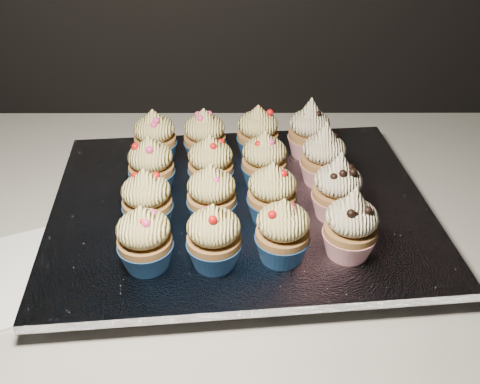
% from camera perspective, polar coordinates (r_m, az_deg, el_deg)
% --- Properties ---
extents(worktop, '(2.44, 0.64, 0.04)m').
position_cam_1_polar(worktop, '(0.78, 3.58, -2.69)').
color(worktop, beige).
rests_on(worktop, cabinet).
extents(napkin, '(0.22, 0.22, 0.00)m').
position_cam_1_polar(napkin, '(0.71, -23.51, -8.47)').
color(napkin, white).
rests_on(napkin, worktop).
extents(baking_tray, '(0.49, 0.39, 0.02)m').
position_cam_1_polar(baking_tray, '(0.73, 0.00, -2.51)').
color(baking_tray, black).
rests_on(baking_tray, worktop).
extents(foil_lining, '(0.53, 0.43, 0.01)m').
position_cam_1_polar(foil_lining, '(0.72, 0.00, -1.44)').
color(foil_lining, silver).
rests_on(foil_lining, baking_tray).
extents(cupcake_0, '(0.06, 0.06, 0.08)m').
position_cam_1_polar(cupcake_0, '(0.61, -10.14, -5.00)').
color(cupcake_0, navy).
rests_on(cupcake_0, foil_lining).
extents(cupcake_1, '(0.06, 0.06, 0.08)m').
position_cam_1_polar(cupcake_1, '(0.60, -2.80, -4.88)').
color(cupcake_1, navy).
rests_on(cupcake_1, foil_lining).
extents(cupcake_2, '(0.06, 0.06, 0.08)m').
position_cam_1_polar(cupcake_2, '(0.61, 4.56, -4.28)').
color(cupcake_2, navy).
rests_on(cupcake_2, foil_lining).
extents(cupcake_3, '(0.06, 0.06, 0.10)m').
position_cam_1_polar(cupcake_3, '(0.62, 11.73, -3.60)').
color(cupcake_3, '#AD1827').
rests_on(cupcake_3, foil_lining).
extents(cupcake_4, '(0.06, 0.06, 0.08)m').
position_cam_1_polar(cupcake_4, '(0.67, -9.89, -0.92)').
color(cupcake_4, navy).
rests_on(cupcake_4, foil_lining).
extents(cupcake_5, '(0.06, 0.06, 0.08)m').
position_cam_1_polar(cupcake_5, '(0.66, -3.04, -0.42)').
color(cupcake_5, navy).
rests_on(cupcake_5, foil_lining).
extents(cupcake_6, '(0.06, 0.06, 0.08)m').
position_cam_1_polar(cupcake_6, '(0.67, 3.44, -0.23)').
color(cupcake_6, navy).
rests_on(cupcake_6, foil_lining).
extents(cupcake_7, '(0.06, 0.06, 0.10)m').
position_cam_1_polar(cupcake_7, '(0.68, 10.32, 0.30)').
color(cupcake_7, '#AD1827').
rests_on(cupcake_7, foil_lining).
extents(cupcake_8, '(0.06, 0.06, 0.08)m').
position_cam_1_polar(cupcake_8, '(0.73, -9.45, 2.73)').
color(cupcake_8, navy).
rests_on(cupcake_8, foil_lining).
extents(cupcake_9, '(0.06, 0.06, 0.08)m').
position_cam_1_polar(cupcake_9, '(0.73, -3.14, 2.91)').
color(cupcake_9, navy).
rests_on(cupcake_9, foil_lining).
extents(cupcake_10, '(0.06, 0.06, 0.08)m').
position_cam_1_polar(cupcake_10, '(0.73, 2.60, 3.29)').
color(cupcake_10, navy).
rests_on(cupcake_10, foil_lining).
extents(cupcake_11, '(0.06, 0.06, 0.10)m').
position_cam_1_polar(cupcake_11, '(0.75, 8.88, 3.70)').
color(cupcake_11, '#AD1827').
rests_on(cupcake_11, foil_lining).
extents(cupcake_12, '(0.06, 0.06, 0.08)m').
position_cam_1_polar(cupcake_12, '(0.80, -9.05, 5.70)').
color(cupcake_12, navy).
rests_on(cupcake_12, foil_lining).
extents(cupcake_13, '(0.06, 0.06, 0.08)m').
position_cam_1_polar(cupcake_13, '(0.79, -3.78, 5.87)').
color(cupcake_13, navy).
rests_on(cupcake_13, foil_lining).
extents(cupcake_14, '(0.06, 0.06, 0.08)m').
position_cam_1_polar(cupcake_14, '(0.80, 1.91, 6.26)').
color(cupcake_14, navy).
rests_on(cupcake_14, foil_lining).
extents(cupcake_15, '(0.06, 0.06, 0.10)m').
position_cam_1_polar(cupcake_15, '(0.81, 7.39, 6.46)').
color(cupcake_15, '#AD1827').
rests_on(cupcake_15, foil_lining).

